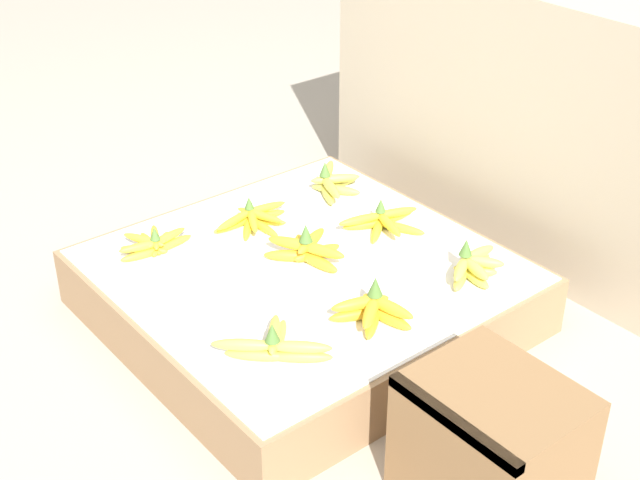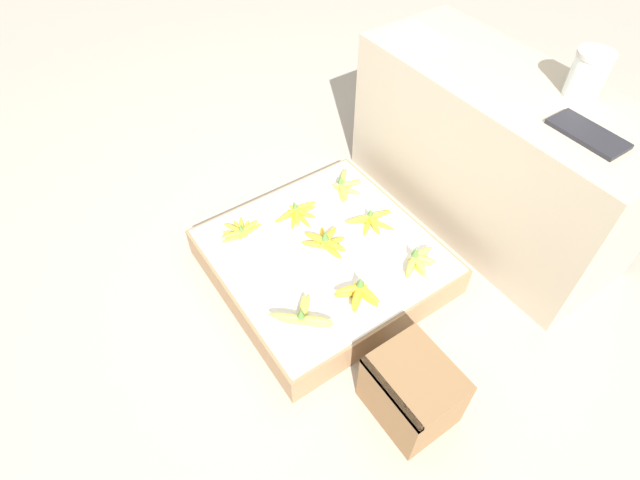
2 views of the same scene
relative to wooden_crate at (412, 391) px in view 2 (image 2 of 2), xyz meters
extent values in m
plane|color=#A89E8E|center=(-0.77, 0.12, -0.15)|extent=(10.00, 10.00, 0.00)
cube|color=#997551|center=(-0.77, 0.12, -0.07)|extent=(0.98, 0.99, 0.16)
cube|color=silver|center=(-0.77, 0.12, 0.02)|extent=(0.96, 0.96, 0.00)
cube|color=tan|center=(-0.65, 1.05, 0.25)|extent=(1.48, 0.59, 0.81)
cube|color=olive|center=(0.00, 0.00, 0.00)|extent=(0.33, 0.28, 0.30)
cube|color=brown|center=(0.00, -0.12, 0.14)|extent=(0.33, 0.02, 0.02)
ellipsoid|color=gold|center=(-1.07, -0.11, 0.03)|extent=(0.04, 0.13, 0.02)
ellipsoid|color=gold|center=(-1.09, -0.14, 0.03)|extent=(0.11, 0.11, 0.02)
ellipsoid|color=gold|center=(-1.10, -0.16, 0.03)|extent=(0.13, 0.04, 0.02)
ellipsoid|color=gold|center=(-1.09, -0.19, 0.03)|extent=(0.11, 0.11, 0.02)
ellipsoid|color=gold|center=(-1.07, -0.20, 0.03)|extent=(0.04, 0.13, 0.02)
ellipsoid|color=gold|center=(-1.07, -0.12, 0.05)|extent=(0.05, 0.13, 0.02)
ellipsoid|color=gold|center=(-1.09, -0.15, 0.05)|extent=(0.13, 0.08, 0.02)
ellipsoid|color=gold|center=(-1.10, -0.18, 0.05)|extent=(0.13, 0.08, 0.02)
ellipsoid|color=gold|center=(-1.07, -0.20, 0.05)|extent=(0.05, 0.13, 0.02)
cone|color=#4C7533|center=(-1.06, -0.16, 0.08)|extent=(0.03, 0.03, 0.04)
ellipsoid|color=gold|center=(-0.44, -0.15, 0.03)|extent=(0.12, 0.13, 0.03)
ellipsoid|color=gold|center=(-0.53, -0.15, 0.03)|extent=(0.12, 0.13, 0.03)
ellipsoid|color=gold|center=(-0.51, -0.22, 0.03)|extent=(0.13, 0.13, 0.03)
ellipsoid|color=gold|center=(-0.44, -0.15, 0.06)|extent=(0.12, 0.13, 0.03)
ellipsoid|color=gold|center=(-0.52, -0.16, 0.06)|extent=(0.13, 0.12, 0.03)
ellipsoid|color=gold|center=(-0.53, -0.24, 0.06)|extent=(0.12, 0.13, 0.03)
cone|color=#4C7533|center=(-0.48, -0.19, 0.10)|extent=(0.03, 0.03, 0.05)
ellipsoid|color=yellow|center=(-1.05, 0.09, 0.03)|extent=(0.03, 0.15, 0.02)
ellipsoid|color=yellow|center=(-1.01, 0.11, 0.03)|extent=(0.13, 0.12, 0.02)
ellipsoid|color=yellow|center=(-0.99, 0.14, 0.03)|extent=(0.15, 0.03, 0.02)
ellipsoid|color=yellow|center=(-1.02, 0.16, 0.03)|extent=(0.13, 0.11, 0.02)
ellipsoid|color=yellow|center=(-1.04, 0.17, 0.03)|extent=(0.06, 0.15, 0.02)
ellipsoid|color=yellow|center=(-1.04, 0.08, 0.05)|extent=(0.06, 0.15, 0.02)
ellipsoid|color=yellow|center=(-1.01, 0.11, 0.05)|extent=(0.15, 0.09, 0.02)
ellipsoid|color=yellow|center=(-1.01, 0.15, 0.05)|extent=(0.15, 0.08, 0.02)
ellipsoid|color=yellow|center=(-1.04, 0.18, 0.05)|extent=(0.05, 0.15, 0.02)
cone|color=#4C7533|center=(-1.05, 0.14, 0.08)|extent=(0.03, 0.03, 0.04)
ellipsoid|color=gold|center=(-0.74, 0.14, 0.03)|extent=(0.15, 0.05, 0.03)
ellipsoid|color=gold|center=(-0.77, 0.17, 0.03)|extent=(0.05, 0.15, 0.03)
ellipsoid|color=gold|center=(-0.82, 0.15, 0.03)|extent=(0.14, 0.09, 0.03)
ellipsoid|color=gold|center=(-0.81, 0.10, 0.03)|extent=(0.12, 0.13, 0.03)
ellipsoid|color=gold|center=(-0.74, 0.15, 0.07)|extent=(0.14, 0.08, 0.03)
ellipsoid|color=gold|center=(-0.79, 0.16, 0.07)|extent=(0.09, 0.14, 0.03)
ellipsoid|color=gold|center=(-0.81, 0.11, 0.07)|extent=(0.14, 0.10, 0.03)
cone|color=#4C7533|center=(-0.78, 0.13, 0.11)|extent=(0.04, 0.04, 0.05)
ellipsoid|color=gold|center=(-0.49, 0.07, 0.03)|extent=(0.08, 0.15, 0.03)
ellipsoid|color=gold|center=(-0.44, 0.07, 0.03)|extent=(0.12, 0.13, 0.03)
ellipsoid|color=gold|center=(-0.43, 0.11, 0.03)|extent=(0.15, 0.05, 0.03)
ellipsoid|color=gold|center=(-0.48, 0.07, 0.07)|extent=(0.08, 0.15, 0.03)
ellipsoid|color=gold|center=(-0.44, 0.07, 0.07)|extent=(0.11, 0.14, 0.03)
ellipsoid|color=gold|center=(-0.43, 0.11, 0.07)|extent=(0.15, 0.06, 0.03)
cone|color=#4C7533|center=(-0.47, 0.10, 0.11)|extent=(0.04, 0.04, 0.05)
ellipsoid|color=gold|center=(-1.03, 0.41, 0.03)|extent=(0.15, 0.10, 0.03)
ellipsoid|color=gold|center=(-1.03, 0.45, 0.03)|extent=(0.14, 0.11, 0.03)
ellipsoid|color=gold|center=(-1.06, 0.48, 0.03)|extent=(0.03, 0.15, 0.03)
ellipsoid|color=gold|center=(-1.10, 0.47, 0.03)|extent=(0.13, 0.13, 0.03)
ellipsoid|color=gold|center=(-1.01, 0.41, 0.06)|extent=(0.15, 0.08, 0.03)
ellipsoid|color=gold|center=(-1.04, 0.46, 0.06)|extent=(0.10, 0.15, 0.03)
ellipsoid|color=gold|center=(-1.10, 0.47, 0.06)|extent=(0.12, 0.13, 0.03)
cone|color=#4C7533|center=(-1.06, 0.43, 0.10)|extent=(0.03, 0.03, 0.05)
ellipsoid|color=yellow|center=(-0.81, 0.38, 0.03)|extent=(0.09, 0.15, 0.03)
ellipsoid|color=yellow|center=(-0.77, 0.38, 0.03)|extent=(0.12, 0.13, 0.03)
ellipsoid|color=yellow|center=(-0.74, 0.44, 0.03)|extent=(0.15, 0.09, 0.03)
ellipsoid|color=yellow|center=(-0.79, 0.47, 0.03)|extent=(0.03, 0.15, 0.03)
ellipsoid|color=yellow|center=(-0.81, 0.36, 0.06)|extent=(0.06, 0.15, 0.03)
ellipsoid|color=yellow|center=(-0.74, 0.40, 0.06)|extent=(0.15, 0.07, 0.03)
ellipsoid|color=yellow|center=(-0.78, 0.45, 0.06)|extent=(0.07, 0.15, 0.03)
cone|color=#4C7533|center=(-0.79, 0.41, 0.09)|extent=(0.03, 0.03, 0.04)
ellipsoid|color=#DBCC4C|center=(-0.44, 0.37, 0.03)|extent=(0.09, 0.11, 0.03)
ellipsoid|color=#DBCC4C|center=(-0.42, 0.41, 0.03)|extent=(0.12, 0.05, 0.03)
ellipsoid|color=#DBCC4C|center=(-0.44, 0.43, 0.03)|extent=(0.11, 0.09, 0.03)
ellipsoid|color=#DBCC4C|center=(-0.47, 0.46, 0.03)|extent=(0.03, 0.12, 0.03)
ellipsoid|color=#DBCC4C|center=(-0.44, 0.37, 0.06)|extent=(0.08, 0.11, 0.03)
ellipsoid|color=#DBCC4C|center=(-0.42, 0.41, 0.06)|extent=(0.12, 0.06, 0.03)
ellipsoid|color=#DBCC4C|center=(-0.43, 0.44, 0.06)|extent=(0.11, 0.09, 0.03)
ellipsoid|color=#DBCC4C|center=(-0.47, 0.47, 0.06)|extent=(0.03, 0.12, 0.03)
cone|color=#4C7533|center=(-0.47, 0.42, 0.10)|extent=(0.04, 0.04, 0.05)
cylinder|color=silver|center=(-0.42, 1.19, 0.74)|extent=(0.14, 0.14, 0.17)
cylinder|color=#B7B2A8|center=(-0.42, 1.19, 0.84)|extent=(0.15, 0.15, 0.02)
cube|color=white|center=(-1.18, 0.95, 0.66)|extent=(0.24, 0.20, 0.02)
cube|color=#232328|center=(-0.23, 0.98, 0.66)|extent=(0.30, 0.14, 0.02)
camera|label=1|loc=(0.83, -1.12, 1.28)|focal=50.00mm
camera|label=2|loc=(0.49, -0.77, 1.83)|focal=28.00mm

